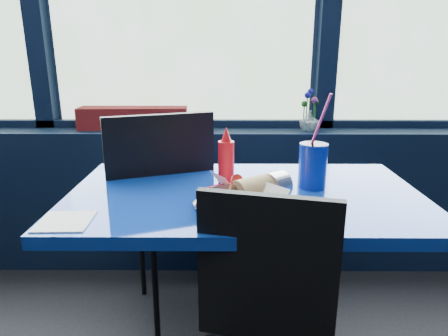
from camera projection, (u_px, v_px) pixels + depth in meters
window_sill at (185, 197)px, 2.31m from camera, size 5.00×0.26×0.80m
near_table at (244, 240)px, 1.42m from camera, size 1.20×0.70×0.75m
chair_near_back at (178, 206)px, 1.73m from camera, size 0.57×0.57×0.99m
planter_box at (133, 118)px, 2.20m from camera, size 0.59×0.17×0.12m
flower_vase at (309, 119)px, 2.12m from camera, size 0.12×0.12×0.23m
food_basket at (245, 196)px, 1.22m from camera, size 0.31×0.31×0.10m
ketchup_bottle at (226, 160)px, 1.41m from camera, size 0.06×0.06×0.21m
soda_cup at (313, 165)px, 1.39m from camera, size 0.10×0.10×0.33m
napkin at (65, 221)px, 1.13m from camera, size 0.15×0.15×0.00m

